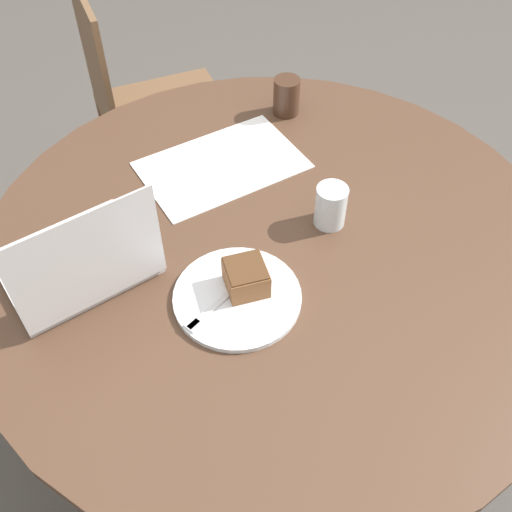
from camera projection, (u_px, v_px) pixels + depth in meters
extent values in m
plane|color=#4C4742|center=(268.00, 397.00, 1.85)|extent=(12.00, 12.00, 0.00)
cylinder|color=#4C3323|center=(268.00, 395.00, 1.84)|extent=(0.43, 0.43, 0.02)
cylinder|color=#4C3323|center=(270.00, 333.00, 1.58)|extent=(0.13, 0.13, 0.66)
cylinder|color=#4C3323|center=(273.00, 245.00, 1.32)|extent=(1.30, 1.30, 0.03)
cube|color=brown|center=(167.00, 114.00, 2.05)|extent=(0.45, 0.45, 0.02)
cube|color=brown|center=(95.00, 64.00, 1.82)|extent=(0.05, 0.39, 0.45)
cube|color=brown|center=(206.00, 125.00, 2.39)|extent=(0.04, 0.04, 0.45)
cube|color=brown|center=(241.00, 185.00, 2.16)|extent=(0.04, 0.04, 0.45)
cube|color=brown|center=(111.00, 148.00, 2.29)|extent=(0.04, 0.04, 0.45)
cube|color=brown|center=(138.00, 214.00, 2.06)|extent=(0.04, 0.04, 0.45)
cube|color=white|center=(222.00, 165.00, 1.48)|extent=(0.43, 0.33, 0.00)
cylinder|color=silver|center=(237.00, 297.00, 1.20)|extent=(0.26, 0.26, 0.01)
cube|color=brown|center=(246.00, 278.00, 1.19)|extent=(0.08, 0.08, 0.06)
cube|color=#4D311C|center=(246.00, 268.00, 1.17)|extent=(0.08, 0.08, 0.00)
cube|color=silver|center=(219.00, 302.00, 1.18)|extent=(0.15, 0.10, 0.00)
cube|color=silver|center=(193.00, 325.00, 1.15)|extent=(0.04, 0.04, 0.00)
cylinder|color=#3D2619|center=(286.00, 96.00, 1.59)|extent=(0.07, 0.07, 0.10)
cylinder|color=silver|center=(331.00, 206.00, 1.31)|extent=(0.07, 0.07, 0.10)
cube|color=silver|center=(75.00, 263.00, 1.26)|extent=(0.35, 0.32, 0.02)
cube|color=black|center=(74.00, 260.00, 1.25)|extent=(0.27, 0.21, 0.00)
cube|color=silver|center=(89.00, 262.00, 1.10)|extent=(0.28, 0.09, 0.23)
cube|color=black|center=(88.00, 261.00, 1.10)|extent=(0.27, 0.09, 0.21)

